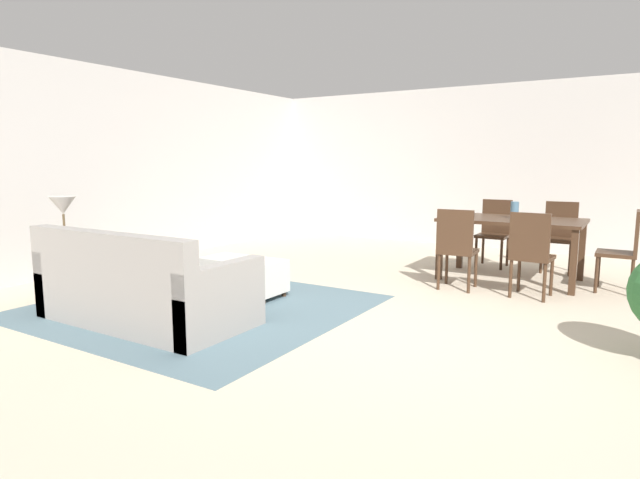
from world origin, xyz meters
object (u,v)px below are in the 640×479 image
at_px(table_lamp, 63,208).
at_px(dining_chair_far_left, 495,229).
at_px(dining_chair_near_left, 457,245).
at_px(dining_chair_head_east, 626,246).
at_px(side_table, 66,258).
at_px(couch, 142,291).
at_px(dining_chair_far_right, 560,232).
at_px(dining_table, 512,226).
at_px(dining_chair_near_right, 531,250).
at_px(vase_centerpiece, 515,210).
at_px(ottoman_table, 243,274).

xyz_separation_m(table_lamp, dining_chair_far_left, (3.32, 4.25, -0.45)).
relative_size(dining_chair_near_left, dining_chair_head_east, 1.00).
xyz_separation_m(dining_chair_near_left, dining_chair_far_left, (0.01, 1.67, 0.00)).
relative_size(side_table, table_lamp, 1.07).
xyz_separation_m(couch, dining_chair_far_right, (2.87, 4.41, 0.23)).
bearing_deg(dining_chair_far_right, table_lamp, -133.89).
height_order(dining_table, dining_chair_near_left, dining_chair_near_left).
distance_m(dining_table, dining_chair_near_right, 0.91).
bearing_deg(vase_centerpiece, dining_chair_far_right, 64.11).
distance_m(dining_chair_near_left, dining_chair_head_east, 1.83).
relative_size(side_table, dining_chair_far_left, 0.61).
height_order(dining_chair_near_right, dining_chair_head_east, same).
xyz_separation_m(dining_chair_far_left, dining_chair_far_right, (0.82, 0.06, 0.00)).
bearing_deg(dining_chair_head_east, dining_chair_far_right, 131.42).
bearing_deg(ottoman_table, couch, -96.56).
relative_size(dining_table, vase_centerpiece, 7.98).
xyz_separation_m(dining_chair_far_right, vase_centerpiece, (-0.41, -0.85, 0.34)).
bearing_deg(dining_table, dining_chair_far_right, 63.93).
bearing_deg(table_lamp, couch, -4.59).
bearing_deg(ottoman_table, dining_table, 45.10).
xyz_separation_m(couch, dining_table, (2.44, 3.53, 0.38)).
xyz_separation_m(ottoman_table, dining_chair_far_right, (2.73, 3.18, 0.29)).
bearing_deg(ottoman_table, vase_centerpiece, 45.25).
relative_size(side_table, dining_chair_near_right, 0.61).
height_order(couch, dining_chair_near_right, dining_chair_near_right).
distance_m(dining_chair_near_left, dining_chair_far_right, 1.92).
bearing_deg(table_lamp, dining_chair_near_right, 32.60).
height_order(side_table, vase_centerpiece, vase_centerpiece).
bearing_deg(table_lamp, side_table, 153.43).
distance_m(dining_chair_far_right, vase_centerpiece, 1.00).
bearing_deg(dining_chair_far_right, dining_table, -116.07).
bearing_deg(dining_chair_far_left, dining_chair_near_right, -64.84).
xyz_separation_m(side_table, dining_chair_far_left, (3.32, 4.25, 0.07)).
distance_m(table_lamp, dining_table, 5.06).
relative_size(ottoman_table, dining_chair_near_left, 1.00).
bearing_deg(couch, side_table, 175.41).
xyz_separation_m(ottoman_table, dining_table, (2.30, 2.30, 0.44)).
height_order(dining_chair_near_right, vase_centerpiece, vase_centerpiece).
bearing_deg(side_table, couch, -4.59).
bearing_deg(ottoman_table, dining_chair_far_left, 58.68).
distance_m(couch, side_table, 1.29).
xyz_separation_m(side_table, dining_chair_far_right, (4.14, 4.31, 0.07)).
bearing_deg(side_table, dining_chair_far_left, 52.01).
xyz_separation_m(dining_chair_far_left, vase_centerpiece, (0.41, -0.79, 0.34)).
height_order(ottoman_table, dining_chair_near_right, dining_chair_near_right).
bearing_deg(vase_centerpiece, dining_chair_far_left, 117.52).
bearing_deg(dining_chair_far_right, side_table, -133.89).
bearing_deg(dining_chair_near_right, table_lamp, -147.40).
relative_size(couch, dining_chair_head_east, 2.13).
bearing_deg(dining_chair_head_east, table_lamp, -145.23).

